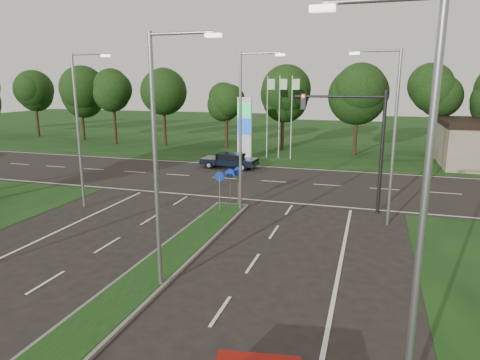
% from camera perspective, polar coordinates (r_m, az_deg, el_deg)
% --- Properties ---
extents(verge_far, '(160.00, 50.00, 0.02)m').
position_cam_1_polar(verge_far, '(62.96, 9.90, 5.97)').
color(verge_far, black).
rests_on(verge_far, ground).
extents(cross_road, '(160.00, 12.00, 0.02)m').
position_cam_1_polar(cross_road, '(32.85, 2.82, -0.11)').
color(cross_road, black).
rests_on(cross_road, ground).
extents(median_kerb, '(2.00, 26.00, 0.12)m').
position_cam_1_polar(median_kerb, '(15.41, -16.82, -16.08)').
color(median_kerb, slate).
rests_on(median_kerb, ground).
extents(streetlight_median_near, '(2.53, 0.22, 9.00)m').
position_cam_1_polar(streetlight_median_near, '(14.91, -10.60, 3.79)').
color(streetlight_median_near, gray).
rests_on(streetlight_median_near, ground).
extents(streetlight_median_far, '(2.53, 0.22, 9.00)m').
position_cam_1_polar(streetlight_median_far, '(24.14, 0.51, 7.42)').
color(streetlight_median_far, gray).
rests_on(streetlight_median_far, ground).
extents(streetlight_left_far, '(2.53, 0.22, 9.00)m').
position_cam_1_polar(streetlight_left_far, '(26.63, -20.52, 7.12)').
color(streetlight_left_far, gray).
rests_on(streetlight_left_far, ground).
extents(streetlight_right_far, '(2.53, 0.22, 9.00)m').
position_cam_1_polar(streetlight_right_far, '(23.16, 19.46, 6.46)').
color(streetlight_right_far, gray).
rests_on(streetlight_right_far, ground).
extents(streetlight_right_near, '(2.53, 0.22, 9.00)m').
position_cam_1_polar(streetlight_right_near, '(9.36, 22.21, -2.33)').
color(streetlight_right_near, gray).
rests_on(streetlight_right_near, ground).
extents(traffic_signal, '(5.10, 0.42, 7.00)m').
position_cam_1_polar(traffic_signal, '(25.18, 15.56, 6.20)').
color(traffic_signal, black).
rests_on(traffic_signal, ground).
extents(median_signs, '(1.16, 1.76, 2.38)m').
position_cam_1_polar(median_signs, '(25.36, -1.41, -0.03)').
color(median_signs, gray).
rests_on(median_signs, ground).
extents(gas_pylon, '(5.80, 1.26, 8.00)m').
position_cam_1_polar(gas_pylon, '(41.95, 0.92, 7.16)').
color(gas_pylon, silver).
rests_on(gas_pylon, ground).
extents(treeline_far, '(6.00, 6.00, 9.90)m').
position_cam_1_polar(treeline_far, '(47.60, 7.92, 12.11)').
color(treeline_far, black).
rests_on(treeline_far, ground).
extents(navy_sedan, '(4.91, 2.19, 1.33)m').
position_cam_1_polar(navy_sedan, '(37.55, -1.40, 2.66)').
color(navy_sedan, black).
rests_on(navy_sedan, ground).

